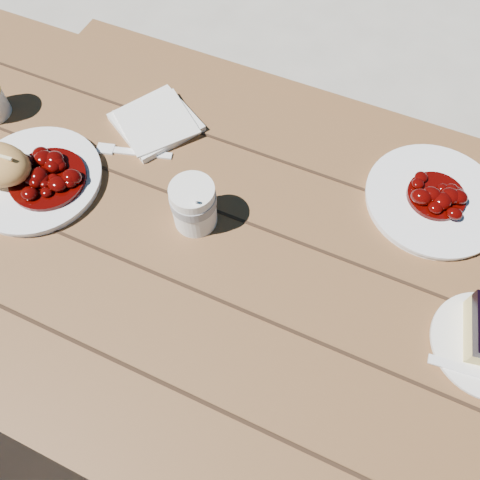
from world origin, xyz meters
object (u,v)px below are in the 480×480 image
at_px(main_plate, 36,180).
at_px(coffee_cup, 194,205).
at_px(second_plate, 433,200).
at_px(picnic_table, 240,297).

height_order(main_plate, coffee_cup, coffee_cup).
height_order(coffee_cup, second_plate, coffee_cup).
bearing_deg(second_plate, picnic_table, -136.65).
bearing_deg(second_plate, main_plate, -159.48).
xyz_separation_m(coffee_cup, second_plate, (0.39, 0.22, -0.04)).
height_order(picnic_table, second_plate, second_plate).
bearing_deg(main_plate, second_plate, 20.52).
distance_m(picnic_table, second_plate, 0.42).
xyz_separation_m(main_plate, second_plate, (0.71, 0.27, 0.00)).
bearing_deg(second_plate, coffee_cup, -150.91).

